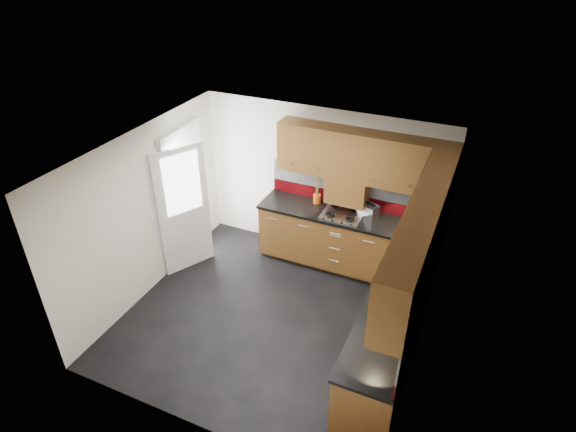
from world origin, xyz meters
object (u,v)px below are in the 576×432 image
at_px(utensil_pot, 317,197).
at_px(toaster, 368,210).
at_px(gas_hob, 342,214).
at_px(food_processor, 411,270).

height_order(utensil_pot, toaster, utensil_pot).
height_order(gas_hob, toaster, toaster).
bearing_deg(utensil_pot, gas_hob, -21.75).
bearing_deg(utensil_pot, food_processor, -36.84).
xyz_separation_m(gas_hob, food_processor, (1.21, -1.07, 0.11)).
bearing_deg(gas_hob, food_processor, -41.51).
height_order(utensil_pot, food_processor, utensil_pot).
bearing_deg(gas_hob, toaster, 19.25).
distance_m(utensil_pot, food_processor, 2.10).
xyz_separation_m(utensil_pot, food_processor, (1.68, -1.26, 0.03)).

